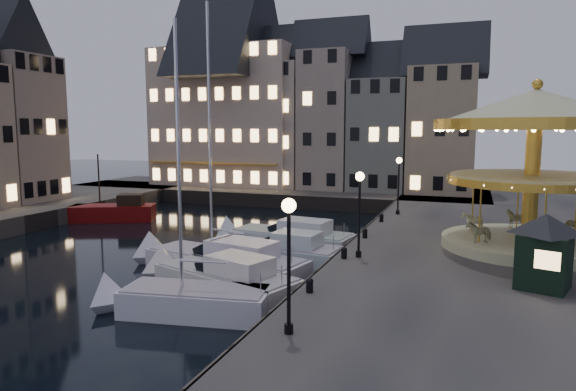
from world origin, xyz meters
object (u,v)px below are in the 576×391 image
at_px(streetlamp_c, 399,177).
at_px(motorboat_a, 183,302).
at_px(bollard_a, 310,285).
at_px(red_fishing_boat, 115,213).
at_px(streetlamp_b, 359,202).
at_px(carousel, 535,138).
at_px(ticket_kiosk, 545,238).
at_px(motorboat_b, 220,280).
at_px(motorboat_e, 286,238).
at_px(motorboat_c, 219,261).
at_px(bollard_b, 344,252).
at_px(bollard_c, 365,233).
at_px(motorboat_d, 278,253).
at_px(bollard_d, 381,217).
at_px(streetlamp_a, 289,246).

distance_m(streetlamp_c, motorboat_a, 21.29).
relative_size(bollard_a, red_fishing_boat, 0.08).
height_order(streetlamp_b, carousel, carousel).
relative_size(streetlamp_b, ticket_kiosk, 1.24).
height_order(streetlamp_b, red_fishing_boat, red_fishing_boat).
height_order(motorboat_a, motorboat_b, motorboat_a).
height_order(motorboat_a, motorboat_e, motorboat_a).
relative_size(motorboat_c, ticket_kiosk, 3.95).
distance_m(motorboat_a, motorboat_e, 12.37).
bearing_deg(carousel, bollard_b, -148.46).
bearing_deg(carousel, streetlamp_c, 132.17).
bearing_deg(bollard_c, motorboat_d, -148.70).
height_order(red_fishing_boat, ticket_kiosk, red_fishing_boat).
bearing_deg(bollard_d, motorboat_e, -140.53).
distance_m(carousel, ticket_kiosk, 8.04).
bearing_deg(bollard_a, motorboat_d, 118.87).
height_order(motorboat_a, carousel, motorboat_a).
bearing_deg(motorboat_b, motorboat_e, 91.46).
bearing_deg(motorboat_c, streetlamp_c, 63.90).
bearing_deg(motorboat_b, bollard_d, 70.03).
distance_m(motorboat_c, carousel, 17.28).
distance_m(streetlamp_b, motorboat_d, 6.26).
height_order(streetlamp_a, carousel, carousel).
bearing_deg(red_fishing_boat, motorboat_c, -35.76).
relative_size(streetlamp_a, motorboat_d, 0.56).
height_order(streetlamp_b, bollard_c, streetlamp_b).
relative_size(motorboat_b, carousel, 0.83).
bearing_deg(bollard_c, streetlamp_b, -82.41).
distance_m(streetlamp_c, motorboat_b, 18.48).
xyz_separation_m(bollard_d, carousel, (8.54, -5.26, 5.43)).
relative_size(streetlamp_c, bollard_a, 7.32).
relative_size(motorboat_c, motorboat_e, 1.49).
xyz_separation_m(motorboat_b, motorboat_c, (-1.48, 2.81, 0.04)).
bearing_deg(streetlamp_c, streetlamp_a, -90.00).
xyz_separation_m(streetlamp_a, motorboat_d, (-4.94, 11.86, -3.38)).
height_order(bollard_a, bollard_d, same).
bearing_deg(red_fishing_boat, streetlamp_c, 8.55).
xyz_separation_m(streetlamp_a, carousel, (7.94, 14.74, 3.01)).
xyz_separation_m(streetlamp_a, motorboat_e, (-5.85, 15.68, -3.37)).
xyz_separation_m(streetlamp_a, streetlamp_c, (0.00, 23.50, 0.00)).
bearing_deg(bollard_b, motorboat_e, 130.35).
xyz_separation_m(red_fishing_boat, carousel, (30.43, -5.38, 6.34)).
relative_size(streetlamp_c, bollard_d, 7.32).
relative_size(streetlamp_b, bollard_d, 7.32).
xyz_separation_m(streetlamp_b, motorboat_a, (-5.77, -6.69, -3.48)).
xyz_separation_m(motorboat_c, red_fishing_boat, (-15.40, 11.09, 0.00)).
relative_size(bollard_d, red_fishing_boat, 0.08).
bearing_deg(bollard_a, bollard_c, 90.00).
height_order(bollard_a, motorboat_a, motorboat_a).
bearing_deg(bollard_b, motorboat_c, -175.85).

